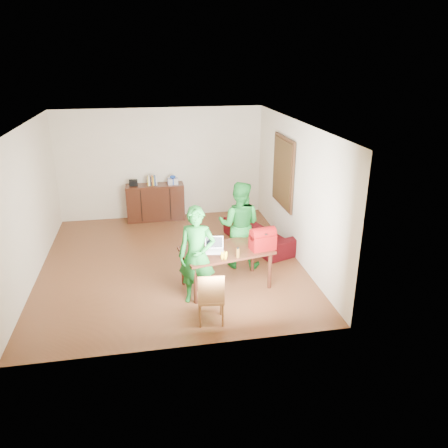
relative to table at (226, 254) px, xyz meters
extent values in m
cube|color=#412110|center=(-0.89, 1.14, -0.68)|extent=(5.00, 5.50, 0.10)
cube|color=white|center=(-0.89, 1.14, 2.12)|extent=(5.00, 5.50, 0.10)
cube|color=beige|center=(-0.89, 3.94, 0.72)|extent=(5.00, 0.10, 2.70)
cube|color=beige|center=(-0.89, -1.66, 0.72)|extent=(5.00, 0.10, 2.70)
cube|color=beige|center=(-3.44, 1.14, 0.72)|extent=(0.10, 5.50, 2.70)
cube|color=beige|center=(1.66, 1.14, 0.72)|extent=(0.10, 5.50, 2.70)
cube|color=#3F2614|center=(1.57, 1.84, 0.92)|extent=(0.04, 1.28, 1.48)
cube|color=#472615|center=(1.54, 1.84, 0.92)|extent=(0.01, 1.18, 1.36)
cube|color=black|center=(-1.09, 3.65, -0.18)|extent=(1.40, 0.45, 0.90)
cube|color=black|center=(-1.59, 3.65, 0.34)|extent=(0.20, 0.14, 0.14)
cube|color=#B4B3BD|center=(-0.64, 3.65, 0.34)|extent=(0.24, 0.22, 0.14)
ellipsoid|color=#193EA2|center=(-0.64, 3.65, 0.45)|extent=(0.14, 0.14, 0.07)
cube|color=black|center=(0.00, 0.00, 0.07)|extent=(1.66, 1.14, 0.04)
cylinder|color=black|center=(-0.60, -0.48, -0.29)|extent=(0.07, 0.07, 0.67)
cylinder|color=black|center=(0.74, -0.21, -0.29)|extent=(0.07, 0.07, 0.67)
cylinder|color=black|center=(-0.74, 0.21, -0.29)|extent=(0.07, 0.07, 0.67)
cylinder|color=black|center=(0.60, 0.48, -0.29)|extent=(0.07, 0.07, 0.67)
cube|color=brown|center=(-0.44, -1.04, -0.23)|extent=(0.42, 0.41, 0.04)
cube|color=brown|center=(-0.45, -1.21, 0.02)|extent=(0.39, 0.06, 0.45)
imported|color=#145C1D|center=(-0.56, -0.40, 0.20)|extent=(0.69, 0.55, 1.66)
imported|color=#166621|center=(0.40, 0.77, 0.22)|extent=(1.00, 0.89, 1.69)
cube|color=white|center=(-0.22, -0.06, 0.10)|extent=(0.34, 0.26, 0.02)
cube|color=black|center=(-0.22, -0.06, 0.21)|extent=(0.32, 0.13, 0.20)
cylinder|color=brown|center=(0.13, -0.35, 0.18)|extent=(0.07, 0.07, 0.18)
cube|color=maroon|center=(0.62, -0.10, 0.24)|extent=(0.46, 0.32, 0.31)
imported|color=#370708|center=(1.06, 1.69, -0.35)|extent=(1.32, 2.03, 0.55)
camera|label=1|loc=(-1.28, -6.75, 3.22)|focal=35.00mm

